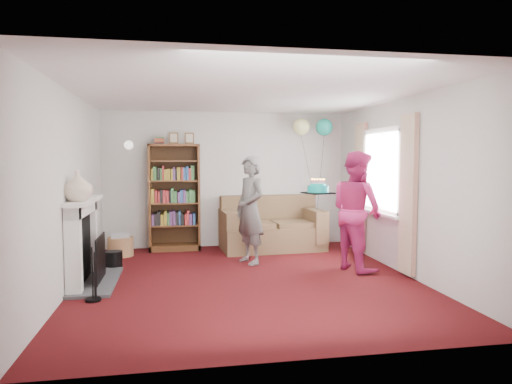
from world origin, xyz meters
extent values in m
plane|color=#320807|center=(0.00, 0.00, 0.00)|extent=(5.00, 5.00, 0.00)
cube|color=silver|center=(0.00, 2.51, 1.25)|extent=(4.50, 0.02, 2.50)
cube|color=silver|center=(-2.26, 0.00, 1.25)|extent=(0.02, 5.00, 2.50)
cube|color=silver|center=(2.26, 0.00, 1.25)|extent=(0.02, 5.00, 2.50)
cube|color=white|center=(0.00, 0.00, 2.50)|extent=(4.50, 5.00, 0.01)
cube|color=#3F3F42|center=(-2.00, 0.20, 0.02)|extent=(0.55, 1.40, 0.04)
cube|color=white|center=(-2.15, -0.35, 0.53)|extent=(0.18, 0.14, 1.06)
cube|color=white|center=(-2.15, 0.75, 0.53)|extent=(0.18, 0.14, 1.06)
cube|color=white|center=(-2.15, 0.20, 1.00)|extent=(0.18, 1.24, 0.16)
cube|color=white|center=(-2.12, 0.20, 1.10)|extent=(0.28, 1.35, 0.05)
cube|color=black|center=(-2.17, 0.20, 0.48)|extent=(0.10, 0.80, 0.86)
cube|color=black|center=(-1.93, 0.20, 0.33)|extent=(0.02, 0.70, 0.60)
cylinder|color=black|center=(-1.90, -0.58, 0.32)|extent=(0.18, 0.18, 0.64)
cylinder|color=black|center=(-1.87, 1.00, 0.13)|extent=(0.26, 0.26, 0.26)
cube|color=white|center=(2.21, 0.60, 2.08)|extent=(0.08, 1.30, 0.08)
cube|color=white|center=(2.21, 0.60, 0.82)|extent=(0.08, 1.30, 0.08)
cube|color=white|center=(2.24, 0.60, 1.45)|extent=(0.01, 1.15, 1.20)
cube|color=white|center=(2.18, 0.60, 0.79)|extent=(0.14, 1.32, 0.04)
cube|color=beige|center=(2.20, -0.22, 1.15)|extent=(0.07, 0.38, 2.20)
cube|color=beige|center=(2.20, 1.42, 1.15)|extent=(0.07, 0.38, 2.20)
cylinder|color=gold|center=(-1.75, 2.45, 1.90)|extent=(0.04, 0.12, 0.04)
sphere|color=white|center=(-1.75, 2.36, 1.88)|extent=(0.16, 0.16, 0.16)
cube|color=#472B14|center=(-0.96, 2.46, 0.95)|extent=(0.90, 0.04, 1.90)
cube|color=brown|center=(-1.39, 2.27, 0.95)|extent=(0.04, 0.42, 1.90)
cube|color=brown|center=(-0.53, 2.27, 0.95)|extent=(0.04, 0.42, 1.90)
cube|color=brown|center=(-0.96, 2.27, 1.88)|extent=(0.90, 0.42, 0.04)
cube|color=brown|center=(-0.96, 2.27, 0.05)|extent=(0.90, 0.42, 0.10)
cube|color=brown|center=(-0.96, 2.27, 0.45)|extent=(0.82, 0.38, 0.03)
cube|color=brown|center=(-0.96, 2.27, 0.85)|extent=(0.82, 0.38, 0.02)
cube|color=brown|center=(-0.96, 2.27, 1.25)|extent=(0.82, 0.38, 0.02)
cube|color=brown|center=(-0.96, 2.27, 1.60)|extent=(0.82, 0.38, 0.02)
cube|color=maroon|center=(-1.21, 2.25, 1.96)|extent=(0.16, 0.22, 0.12)
cube|color=brown|center=(-0.96, 2.32, 2.01)|extent=(0.16, 0.02, 0.20)
cube|color=brown|center=(-0.68, 2.32, 2.01)|extent=(0.16, 0.02, 0.20)
cube|color=brown|center=(0.77, 2.00, 0.21)|extent=(1.80, 0.95, 0.42)
cube|color=brown|center=(0.77, 2.36, 0.58)|extent=(1.80, 0.24, 0.74)
cube|color=brown|center=(-0.02, 2.00, 0.42)|extent=(0.24, 0.90, 0.58)
cube|color=brown|center=(1.55, 2.00, 0.42)|extent=(0.24, 0.90, 0.58)
cube|color=brown|center=(0.36, 1.92, 0.46)|extent=(0.76, 0.65, 0.12)
cube|color=brown|center=(1.17, 1.92, 0.46)|extent=(0.76, 0.65, 0.12)
cylinder|color=#A3704C|center=(-1.87, 1.89, 0.16)|extent=(0.42, 0.42, 0.32)
cube|color=beige|center=(-1.87, 1.89, 0.35)|extent=(0.30, 0.23, 0.06)
imported|color=black|center=(0.20, 0.99, 0.84)|extent=(0.62, 0.72, 1.68)
imported|color=#B92562|center=(1.68, 0.33, 0.88)|extent=(0.89, 1.01, 1.75)
cube|color=black|center=(1.16, 0.55, 1.13)|extent=(0.38, 0.38, 0.02)
cylinder|color=#0EA295|center=(1.16, 0.55, 1.19)|extent=(0.32, 0.32, 0.10)
cylinder|color=#0EA295|center=(1.16, 0.55, 1.25)|extent=(0.23, 0.23, 0.04)
cylinder|color=pink|center=(1.25, 0.55, 1.28)|extent=(0.01, 0.01, 0.09)
sphere|color=orange|center=(1.25, 0.55, 1.33)|extent=(0.02, 0.02, 0.02)
cylinder|color=pink|center=(1.24, 0.59, 1.28)|extent=(0.01, 0.01, 0.09)
sphere|color=orange|center=(1.24, 0.59, 1.33)|extent=(0.02, 0.02, 0.02)
cylinder|color=pink|center=(1.21, 0.62, 1.28)|extent=(0.01, 0.01, 0.09)
sphere|color=orange|center=(1.21, 0.62, 1.33)|extent=(0.02, 0.02, 0.02)
cylinder|color=pink|center=(1.17, 0.64, 1.28)|extent=(0.01, 0.01, 0.09)
sphere|color=orange|center=(1.17, 0.64, 1.33)|extent=(0.02, 0.02, 0.02)
cylinder|color=pink|center=(1.12, 0.64, 1.28)|extent=(0.01, 0.01, 0.09)
sphere|color=orange|center=(1.12, 0.64, 1.33)|extent=(0.02, 0.02, 0.02)
cylinder|color=pink|center=(1.09, 0.61, 1.28)|extent=(0.01, 0.01, 0.09)
sphere|color=orange|center=(1.09, 0.61, 1.33)|extent=(0.02, 0.02, 0.02)
cylinder|color=pink|center=(1.06, 0.57, 1.28)|extent=(0.01, 0.01, 0.09)
sphere|color=orange|center=(1.06, 0.57, 1.33)|extent=(0.02, 0.02, 0.02)
cylinder|color=pink|center=(1.06, 0.52, 1.28)|extent=(0.01, 0.01, 0.09)
sphere|color=orange|center=(1.06, 0.52, 1.33)|extent=(0.02, 0.02, 0.02)
cylinder|color=pink|center=(1.09, 0.48, 1.28)|extent=(0.01, 0.01, 0.09)
sphere|color=orange|center=(1.09, 0.48, 1.33)|extent=(0.02, 0.02, 0.02)
cylinder|color=pink|center=(1.12, 0.46, 1.28)|extent=(0.01, 0.01, 0.09)
sphere|color=orange|center=(1.12, 0.46, 1.33)|extent=(0.02, 0.02, 0.02)
cylinder|color=pink|center=(1.17, 0.45, 1.28)|extent=(0.01, 0.01, 0.09)
sphere|color=orange|center=(1.17, 0.45, 1.33)|extent=(0.02, 0.02, 0.02)
cylinder|color=pink|center=(1.21, 0.47, 1.28)|extent=(0.01, 0.01, 0.09)
sphere|color=orange|center=(1.21, 0.47, 1.33)|extent=(0.02, 0.02, 0.02)
cylinder|color=pink|center=(1.24, 0.50, 1.28)|extent=(0.01, 0.01, 0.09)
sphere|color=orange|center=(1.24, 0.50, 1.33)|extent=(0.02, 0.02, 0.02)
sphere|color=#3F3F3F|center=(1.55, 1.80, 0.69)|extent=(0.02, 0.02, 0.02)
sphere|color=#19A187|center=(1.78, 2.14, 2.22)|extent=(0.31, 0.31, 0.31)
sphere|color=#DCE18A|center=(1.34, 2.14, 2.22)|extent=(0.31, 0.31, 0.31)
imported|color=beige|center=(-2.12, -0.15, 1.31)|extent=(0.44, 0.44, 0.37)
camera|label=1|loc=(-0.94, -5.99, 1.65)|focal=32.00mm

